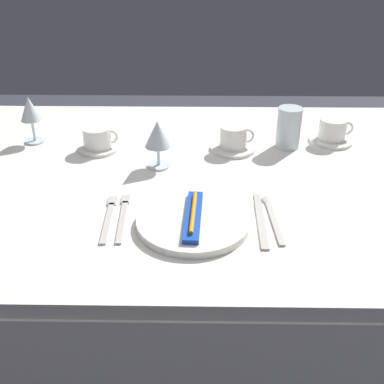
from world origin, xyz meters
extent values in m
plane|color=#383D47|center=(0.00, 0.00, 0.00)|extent=(6.00, 6.00, 0.00)
cube|color=silver|center=(0.00, 0.00, 0.72)|extent=(1.80, 1.10, 0.04)
cube|color=silver|center=(0.00, -0.55, 0.61)|extent=(1.80, 0.01, 0.18)
cube|color=silver|center=(0.00, 0.55, 0.61)|extent=(1.80, 0.01, 0.18)
cylinder|color=brown|center=(-0.80, 0.45, 0.35)|extent=(0.07, 0.07, 0.70)
cylinder|color=white|center=(0.00, -0.28, 0.75)|extent=(0.27, 0.27, 0.02)
cube|color=blue|center=(0.00, -0.28, 0.76)|extent=(0.05, 0.21, 0.01)
cylinder|color=orange|center=(0.00, -0.28, 0.78)|extent=(0.02, 0.17, 0.01)
cube|color=beige|center=(-0.17, -0.27, 0.74)|extent=(0.02, 0.18, 0.00)
cube|color=beige|center=(-0.17, -0.17, 0.74)|extent=(0.02, 0.04, 0.00)
cube|color=beige|center=(-0.20, -0.28, 0.74)|extent=(0.02, 0.17, 0.00)
cube|color=beige|center=(-0.21, -0.18, 0.74)|extent=(0.02, 0.04, 0.00)
cube|color=beige|center=(0.16, -0.28, 0.74)|extent=(0.02, 0.20, 0.00)
cube|color=beige|center=(0.16, -0.17, 0.74)|extent=(0.02, 0.06, 0.00)
cube|color=beige|center=(0.19, -0.27, 0.74)|extent=(0.02, 0.19, 0.00)
ellipsoid|color=beige|center=(0.19, -0.17, 0.74)|extent=(0.03, 0.04, 0.01)
cylinder|color=white|center=(-0.30, 0.14, 0.74)|extent=(0.13, 0.13, 0.01)
cylinder|color=white|center=(-0.30, 0.14, 0.78)|extent=(0.09, 0.09, 0.06)
torus|color=white|center=(-0.26, 0.14, 0.78)|extent=(0.04, 0.01, 0.04)
cylinder|color=white|center=(0.44, 0.21, 0.74)|extent=(0.14, 0.14, 0.01)
cylinder|color=white|center=(0.44, 0.21, 0.78)|extent=(0.09, 0.09, 0.07)
torus|color=white|center=(0.48, 0.21, 0.79)|extent=(0.05, 0.01, 0.05)
cylinder|color=white|center=(0.12, 0.15, 0.74)|extent=(0.14, 0.14, 0.01)
cylinder|color=white|center=(0.12, 0.15, 0.78)|extent=(0.08, 0.08, 0.07)
torus|color=white|center=(0.16, 0.15, 0.79)|extent=(0.05, 0.01, 0.05)
cylinder|color=silver|center=(-0.10, 0.03, 0.74)|extent=(0.07, 0.07, 0.01)
cylinder|color=silver|center=(-0.10, 0.03, 0.78)|extent=(0.01, 0.01, 0.06)
cone|color=silver|center=(-0.10, 0.03, 0.84)|extent=(0.08, 0.08, 0.08)
cylinder|color=silver|center=(-0.52, 0.20, 0.74)|extent=(0.06, 0.06, 0.01)
cylinder|color=silver|center=(-0.52, 0.20, 0.78)|extent=(0.01, 0.01, 0.07)
cone|color=silver|center=(-0.52, 0.20, 0.85)|extent=(0.06, 0.06, 0.08)
cylinder|color=silver|center=(0.29, 0.17, 0.80)|extent=(0.08, 0.08, 0.13)
camera|label=1|loc=(0.01, -1.19, 1.34)|focal=43.55mm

